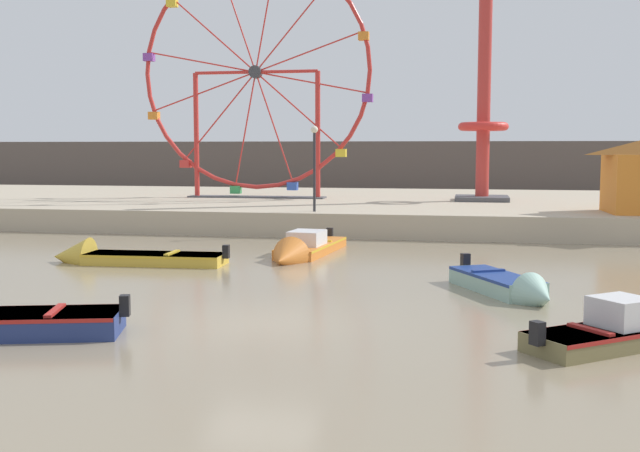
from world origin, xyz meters
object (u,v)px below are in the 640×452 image
motorboat_seafoam (509,286)px  promenade_lamp_near (314,155)px  drop_tower_red_tower (484,99)px  ferris_wheel_red_frame (256,76)px  motorboat_mustard_yellow (118,258)px  motorboat_orange_hull (302,250)px  motorboat_olive_wood (633,330)px

motorboat_seafoam → promenade_lamp_near: 15.44m
motorboat_seafoam → drop_tower_red_tower: size_ratio=0.30×
ferris_wheel_red_frame → motorboat_mustard_yellow: bearing=-89.4°
motorboat_orange_hull → promenade_lamp_near: size_ratio=1.65×
motorboat_olive_wood → promenade_lamp_near: promenade_lamp_near is taller
ferris_wheel_red_frame → promenade_lamp_near: size_ratio=3.59×
ferris_wheel_red_frame → drop_tower_red_tower: (12.47, -0.10, -1.41)m
motorboat_olive_wood → ferris_wheel_red_frame: ferris_wheel_red_frame is taller
motorboat_mustard_yellow → ferris_wheel_red_frame: 19.80m
promenade_lamp_near → drop_tower_red_tower: bearing=49.7°
drop_tower_red_tower → ferris_wheel_red_frame: bearing=179.5°
motorboat_mustard_yellow → ferris_wheel_red_frame: bearing=-91.5°
motorboat_seafoam → motorboat_orange_hull: size_ratio=0.69×
motorboat_seafoam → motorboat_mustard_yellow: size_ratio=0.69×
motorboat_seafoam → drop_tower_red_tower: 22.51m
motorboat_mustard_yellow → ferris_wheel_red_frame: ferris_wheel_red_frame is taller
motorboat_seafoam → drop_tower_red_tower: drop_tower_red_tower is taller
ferris_wheel_red_frame → promenade_lamp_near: 11.05m
motorboat_seafoam → ferris_wheel_red_frame: ferris_wheel_red_frame is taller
motorboat_mustard_yellow → promenade_lamp_near: bearing=-119.5°
motorboat_seafoam → motorboat_orange_hull: bearing=-159.5°
promenade_lamp_near → motorboat_orange_hull: bearing=-82.6°
motorboat_mustard_yellow → drop_tower_red_tower: bearing=-126.2°
motorboat_seafoam → promenade_lamp_near: size_ratio=1.13×
ferris_wheel_red_frame → promenade_lamp_near: (5.08, -8.81, -4.32)m
motorboat_olive_wood → motorboat_orange_hull: bearing=91.3°
motorboat_olive_wood → promenade_lamp_near: 20.49m
motorboat_mustard_yellow → drop_tower_red_tower: 22.78m
motorboat_seafoam → drop_tower_red_tower: (-0.39, 21.64, 6.19)m
motorboat_olive_wood → motorboat_mustard_yellow: size_ratio=0.66×
motorboat_orange_hull → promenade_lamp_near: bearing=-166.8°
motorboat_orange_hull → drop_tower_red_tower: bearing=163.1°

